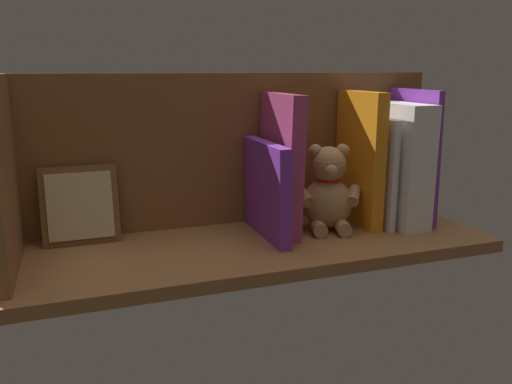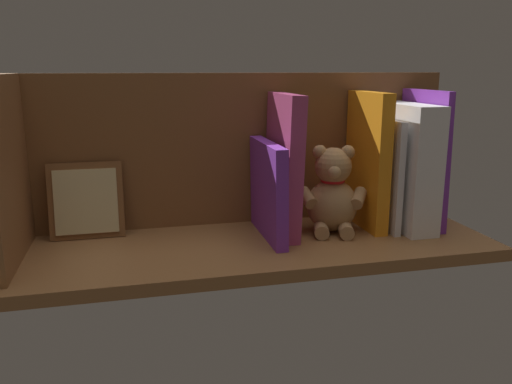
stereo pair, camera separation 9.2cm
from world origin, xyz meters
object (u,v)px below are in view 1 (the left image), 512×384
picture_frame_leaning (80,205)px  dictionary_thick_white (395,163)px  teddy_bear (328,192)px  book_0 (412,155)px

picture_frame_leaning → dictionary_thick_white: bearing=173.3°
teddy_bear → picture_frame_leaning: 46.25cm
dictionary_thick_white → picture_frame_leaning: bearing=-6.7°
dictionary_thick_white → book_0: bearing=-168.2°
book_0 → picture_frame_leaning: 65.94cm
picture_frame_leaning → teddy_bear: bearing=170.8°
book_0 → dictionary_thick_white: 4.77cm
book_0 → teddy_bear: (19.69, 1.21, -5.99)cm
dictionary_thick_white → teddy_bear: (15.18, 0.27, -4.74)cm
dictionary_thick_white → picture_frame_leaning: size_ratio=1.71×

